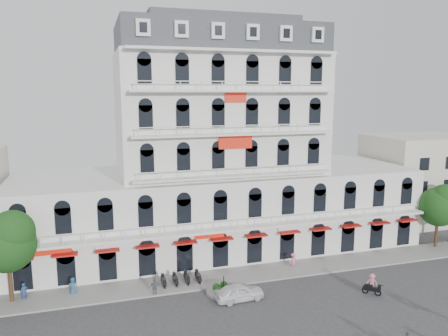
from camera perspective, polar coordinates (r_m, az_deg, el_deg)
ground at (r=36.98m, az=7.54°, el=-19.17°), size 120.00×120.00×0.00m
sidewalk at (r=44.43m, az=2.63°, el=-13.78°), size 53.00×4.00×0.16m
main_building at (r=49.89m, az=-0.72°, el=0.73°), size 45.00×15.00×25.80m
flank_building_east at (r=66.94m, az=24.27°, el=-1.23°), size 14.00×10.00×12.00m
traffic_island at (r=40.91m, az=-0.04°, el=-15.67°), size 3.20×3.20×1.60m
parked_scooter_row at (r=42.76m, az=-5.62°, el=-14.92°), size 4.40×1.80×1.10m
tree_west_inner at (r=41.34m, az=-26.44°, el=-8.38°), size 4.76×4.76×8.25m
tree_east_inner at (r=55.93m, az=26.30°, el=-4.26°), size 4.40×4.37×7.57m
parked_car at (r=39.49m, az=2.01°, el=-15.88°), size 4.45×2.00×1.48m
rider_center at (r=42.40m, az=18.76°, el=-14.13°), size 1.34×1.27×1.98m
pedestrian_left at (r=42.49m, az=-19.13°, el=-14.40°), size 0.80×0.52×1.63m
pedestrian_mid at (r=40.61m, az=-9.02°, el=-15.13°), size 0.99×0.49×1.63m
pedestrian_right at (r=46.59m, az=9.02°, el=-11.82°), size 1.11×0.83×1.54m
pedestrian_far at (r=42.89m, az=-24.64°, el=-14.52°), size 0.71×0.59×1.66m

